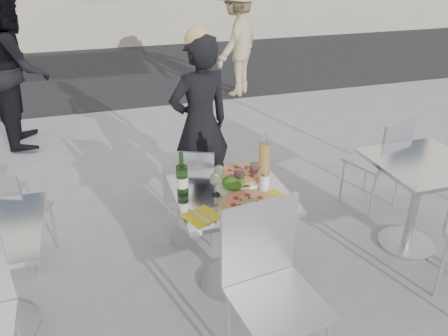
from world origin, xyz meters
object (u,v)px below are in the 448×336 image
object	(u,v)px
carafe	(265,157)
wineglass_red_b	(254,169)
side_chair_lfar	(9,211)
napkin_left	(202,216)
salad_plate	(233,184)
woman_diner	(200,125)
wineglass_white_b	(219,172)
pizza_near	(249,205)
pizza_far	(242,174)
side_chair_rfar	(383,157)
wineglass_white_a	(215,180)
chair_near	(269,277)
wine_bottle	(182,178)
side_table_right	(419,186)
sugar_shaker	(264,180)
main_table	(231,219)
chair_far	(191,187)
napkin_right	(273,198)
pedestrian_b	(237,41)
wineglass_red_a	(239,174)

from	to	relation	value
carafe	wineglass_red_b	size ratio (longest dim) A/B	1.84
side_chair_lfar	napkin_left	size ratio (longest dim) A/B	3.55
salad_plate	wineglass_red_b	bearing A→B (deg)	7.58
wineglass_red_b	napkin_left	size ratio (longest dim) A/B	0.67
woman_diner	wineglass_white_b	distance (m)	1.06
pizza_near	pizza_far	size ratio (longest dim) A/B	1.01
side_chair_rfar	wineglass_white_a	size ratio (longest dim) A/B	5.60
chair_near	woman_diner	xyz separation A→B (m)	(0.09, 1.79, 0.19)
pizza_far	carafe	world-z (taller)	carafe
wine_bottle	wineglass_white_b	distance (m)	0.25
side_table_right	sugar_shaker	world-z (taller)	sugar_shaker
main_table	woman_diner	xyz separation A→B (m)	(0.09, 1.13, 0.24)
side_chair_lfar	side_chair_rfar	distance (m)	3.03
main_table	chair_far	size ratio (longest dim) A/B	0.88
wine_bottle	napkin_right	bearing A→B (deg)	-22.53
pizza_near	salad_plate	world-z (taller)	salad_plate
pizza_near	wineglass_red_b	world-z (taller)	wineglass_red_b
chair_near	pizza_near	distance (m)	0.50
side_table_right	napkin_right	world-z (taller)	napkin_right
carafe	napkin_left	xyz separation A→B (m)	(-0.56, -0.41, -0.11)
woman_diner	carafe	size ratio (longest dim) A/B	5.37
side_table_right	side_chair_rfar	distance (m)	0.57
pizza_far	wineglass_red_b	size ratio (longest dim) A/B	2.20
side_chair_lfar	pedestrian_b	distance (m)	4.67
pizza_far	sugar_shaker	world-z (taller)	sugar_shaker
wine_bottle	wineglass_red_a	xyz separation A→B (m)	(0.36, -0.04, -0.00)
wine_bottle	wineglass_white_b	size ratio (longest dim) A/B	1.87
woman_diner	pedestrian_b	size ratio (longest dim) A/B	0.92
pedestrian_b	napkin_left	world-z (taller)	pedestrian_b
main_table	napkin_left	distance (m)	0.40
side_chair_lfar	pizza_far	xyz separation A→B (m)	(1.58, -0.44, 0.27)
side_chair_lfar	pedestrian_b	bearing A→B (deg)	-106.06
side_table_right	wineglass_white_a	distance (m)	1.64
wineglass_red_a	napkin_right	size ratio (longest dim) A/B	0.69
chair_near	wineglass_white_a	size ratio (longest dim) A/B	6.31
chair_near	salad_plate	size ratio (longest dim) A/B	4.52
pedestrian_b	napkin_left	distance (m)	4.80
side_chair_rfar	salad_plate	bearing A→B (deg)	0.56
salad_plate	wineglass_white_b	size ratio (longest dim) A/B	1.40
side_table_right	napkin_left	world-z (taller)	napkin_left
sugar_shaker	wineglass_red_a	size ratio (longest dim) A/B	0.68
woman_diner	pizza_far	distance (m)	0.95
wine_bottle	sugar_shaker	size ratio (longest dim) A/B	2.76
side_chair_lfar	sugar_shaker	world-z (taller)	sugar_shaker
salad_plate	napkin_right	distance (m)	0.28
chair_far	napkin_left	size ratio (longest dim) A/B	3.62
sugar_shaker	napkin_left	world-z (taller)	sugar_shaker
pizza_near	wineglass_red_b	size ratio (longest dim) A/B	2.21
side_chair_rfar	wineglass_red_b	bearing A→B (deg)	1.69
side_chair_rfar	napkin_right	bearing A→B (deg)	9.79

